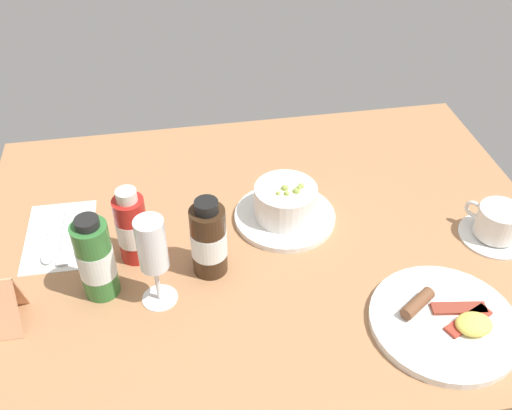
# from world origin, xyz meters

# --- Properties ---
(ground_plane) EXTENTS (1.10, 0.84, 0.03)m
(ground_plane) POSITION_xyz_m (0.00, 0.00, -0.01)
(ground_plane) COLOR #A8754C
(porridge_bowl) EXTENTS (0.20, 0.20, 0.09)m
(porridge_bowl) POSITION_xyz_m (-0.04, -0.04, 0.04)
(porridge_bowl) COLOR white
(porridge_bowl) RESTS_ON ground_plane
(cutlery_setting) EXTENTS (0.13, 0.20, 0.01)m
(cutlery_setting) POSITION_xyz_m (0.40, -0.06, 0.00)
(cutlery_setting) COLOR white
(cutlery_setting) RESTS_ON ground_plane
(coffee_cup) EXTENTS (0.13, 0.13, 0.07)m
(coffee_cup) POSITION_xyz_m (-0.43, 0.08, 0.03)
(coffee_cup) COLOR white
(coffee_cup) RESTS_ON ground_plane
(wine_glass) EXTENTS (0.06, 0.06, 0.18)m
(wine_glass) POSITION_xyz_m (0.21, 0.12, 0.12)
(wine_glass) COLOR white
(wine_glass) RESTS_ON ground_plane
(sauce_bottle_brown) EXTENTS (0.06, 0.06, 0.16)m
(sauce_bottle_brown) POSITION_xyz_m (0.12, 0.07, 0.07)
(sauce_bottle_brown) COLOR #382314
(sauce_bottle_brown) RESTS_ON ground_plane
(sauce_bottle_red) EXTENTS (0.06, 0.06, 0.15)m
(sauce_bottle_red) POSITION_xyz_m (0.25, 0.01, 0.07)
(sauce_bottle_red) COLOR #B21E19
(sauce_bottle_red) RESTS_ON ground_plane
(sauce_bottle_green) EXTENTS (0.06, 0.06, 0.16)m
(sauce_bottle_green) POSITION_xyz_m (0.31, 0.09, 0.08)
(sauce_bottle_green) COLOR #337233
(sauce_bottle_green) RESTS_ON ground_plane
(breakfast_plate) EXTENTS (0.24, 0.24, 0.04)m
(breakfast_plate) POSITION_xyz_m (-0.24, 0.26, 0.01)
(breakfast_plate) COLOR white
(breakfast_plate) RESTS_ON ground_plane
(menu_card) EXTENTS (0.05, 0.08, 0.10)m
(menu_card) POSITION_xyz_m (0.46, 0.13, 0.05)
(menu_card) COLOR tan
(menu_card) RESTS_ON ground_plane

